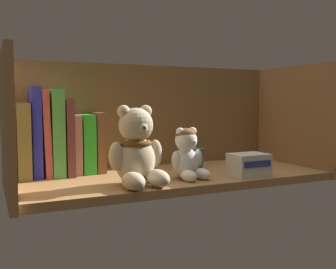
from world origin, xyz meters
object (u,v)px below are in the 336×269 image
book_0 (22,140)px  book_2 (44,133)px  book_4 (66,137)px  book_3 (55,132)px  book_6 (86,144)px  book_5 (75,144)px  teddy_bear_larger (137,151)px  book_7 (98,142)px  pillar_candle (195,159)px  small_product_box (249,165)px  teddy_bear_smaller (188,154)px  book_1 (35,132)px

book_0 → book_2: size_ratio=0.85×
book_2 → book_4: size_ratio=1.11×
book_3 → book_6: book_3 is taller
book_0 → book_5: book_0 is taller
book_0 → book_3: bearing=0.0°
book_5 → teddy_bear_larger: bearing=-65.5°
book_4 → book_7: book_4 is taller
book_5 → pillar_candle: (30.26, -10.00, -4.59)cm
book_5 → small_product_box: 45.06cm
book_0 → small_product_box: 56.73cm
book_3 → book_7: book_3 is taller
book_0 → small_product_box: size_ratio=1.98×
book_5 → teddy_bear_smaller: (23.29, -18.85, -1.73)cm
book_0 → book_3: book_3 is taller
book_1 → book_7: (15.85, 0.00, -3.21)cm
pillar_candle → book_3: bearing=164.2°
pillar_candle → book_4: bearing=162.9°
book_3 → teddy_bear_smaller: (28.28, -18.85, -4.97)cm
book_4 → book_5: 3.04cm
book_1 → book_6: bearing=0.0°
book_6 → book_7: book_7 is taller
book_5 → book_7: bearing=-0.0°
book_3 → teddy_bear_smaller: bearing=-33.7°
book_1 → book_6: size_ratio=1.45×
book_0 → teddy_bear_smaller: size_ratio=1.48×
book_3 → book_5: book_3 is taller
book_0 → book_5: bearing=0.0°
book_2 → book_4: book_2 is taller
teddy_bear_larger → book_4: bearing=119.4°
book_2 → book_6: book_2 is taller
teddy_bear_larger → small_product_box: teddy_bear_larger is taller
book_4 → pillar_candle: book_4 is taller
book_6 → small_product_box: book_6 is taller
book_3 → book_4: size_ratio=1.12×
pillar_candle → book_1: bearing=166.0°
book_2 → teddy_bear_smaller: 36.52cm
book_6 → book_7: (3.10, 0.00, 0.26)cm
book_3 → book_4: bearing=0.0°
book_1 → teddy_bear_smaller: bearing=-29.6°
book_2 → teddy_bear_smaller: (30.90, -18.85, -4.92)cm
teddy_bear_smaller → pillar_candle: (6.97, 8.84, -2.86)cm
book_3 → pillar_candle: size_ratio=3.56×
book_4 → book_1: bearing=-180.0°
book_7 → pillar_candle: 26.72cm
teddy_bear_larger → teddy_bear_smaller: (13.83, 1.88, -1.74)cm
book_3 → book_6: size_ratio=1.42×
book_3 → pillar_candle: 37.47cm
book_0 → book_7: book_0 is taller
book_5 → small_product_box: (38.78, -22.45, -4.82)cm
book_1 → teddy_bear_smaller: book_1 is taller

